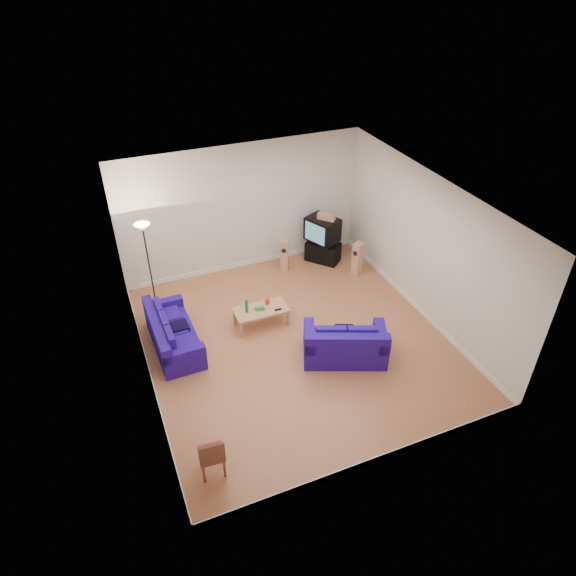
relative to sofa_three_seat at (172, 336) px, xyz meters
name	(u,v)px	position (x,y,z in m)	size (l,w,h in m)	color
room	(296,280)	(2.40, -0.82, 1.27)	(6.01, 6.51, 3.21)	brown
sofa_three_seat	(172,336)	(0.00, 0.00, 0.00)	(0.88, 1.94, 0.74)	#1B037B
sofa_loveseat	(345,346)	(3.11, -1.66, 0.03)	(1.85, 1.47, 0.81)	#1B037B
coffee_table	(261,311)	(1.94, -0.02, 0.09)	(1.16, 0.58, 0.42)	tan
bottle	(247,306)	(1.63, 0.00, 0.30)	(0.07, 0.07, 0.31)	#197233
tissue_box	(260,308)	(1.91, -0.02, 0.19)	(0.20, 0.11, 0.08)	green
red_canister	(267,301)	(2.13, 0.10, 0.21)	(0.09, 0.09, 0.13)	red
remote	(278,310)	(2.27, -0.19, 0.15)	(0.15, 0.05, 0.02)	black
tv_stand	(323,252)	(4.34, 1.88, -0.02)	(0.84, 0.47, 0.52)	black
av_receiver	(324,242)	(4.33, 1.83, 0.28)	(0.38, 0.31, 0.09)	black
television	(322,229)	(4.30, 1.90, 0.63)	(0.84, 0.95, 0.61)	black
centre_speaker	(327,217)	(4.36, 1.82, 1.01)	(0.44, 0.17, 0.15)	tan
speaker_left	(284,255)	(3.26, 1.88, 0.14)	(0.28, 0.30, 0.82)	tan
speaker_right	(357,258)	(4.85, 1.00, 0.15)	(0.32, 0.29, 0.86)	tan
floor_lamp	(144,239)	(-0.05, 1.64, 1.42)	(0.35, 0.35, 2.05)	black
dining_chair	(212,455)	(-0.05, -3.28, 0.18)	(0.42, 0.42, 0.82)	brown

